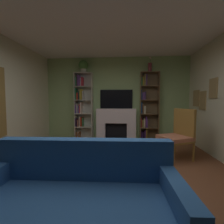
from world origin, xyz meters
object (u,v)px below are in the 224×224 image
bookshelf_left (82,105)px  armchair (178,134)px  couch (77,211)px  coffee_table (93,169)px  tv (116,99)px  vase_with_flowers (150,67)px  fireplace (116,124)px  bookshelf_right (147,109)px  potted_plant (83,66)px

bookshelf_left → armchair: bookshelf_left is taller
bookshelf_left → couch: (1.01, -3.99, -0.87)m
bookshelf_left → coffee_table: (1.01, -3.23, -0.79)m
tv → couch: size_ratio=0.56×
armchair → coffee_table: bearing=-135.3°
vase_with_flowers → coffee_table: bearing=-110.5°
fireplace → tv: size_ratio=1.31×
bookshelf_left → bookshelf_right: 2.14m
bookshelf_left → couch: 4.20m
tv → vase_with_flowers: bearing=-6.4°
bookshelf_left → vase_with_flowers: bearing=-0.9°
tv → couch: bearing=-91.8°
fireplace → bookshelf_right: bearing=0.6°
bookshelf_right → coffee_table: bearing=-109.2°
tv → bookshelf_left: (-1.13, -0.08, -0.19)m
tv → potted_plant: 1.52m
potted_plant → vase_with_flowers: (2.13, 0.00, -0.07)m
potted_plant → vase_with_flowers: 2.13m
bookshelf_left → coffee_table: 3.48m
bookshelf_right → armchair: bearing=-73.6°
bookshelf_right → potted_plant: (-2.06, -0.04, 1.39)m
bookshelf_right → vase_with_flowers: 1.32m
tv → vase_with_flowers: vase_with_flowers is taller
armchair → potted_plant: bearing=147.8°
fireplace → vase_with_flowers: vase_with_flowers is taller
bookshelf_right → couch: 4.21m
bookshelf_right → potted_plant: potted_plant is taller
tv → coffee_table: 3.46m
bookshelf_right → armchair: bookshelf_right is taller
couch → armchair: armchair is taller
tv → coffee_table: bearing=-92.2°
couch → coffee_table: size_ratio=2.36×
fireplace → vase_with_flowers: 2.10m
potted_plant → coffee_table: (0.94, -3.19, -2.06)m
fireplace → tv: (0.00, 0.09, 0.80)m
coffee_table → fireplace: bearing=87.8°
bookshelf_left → vase_with_flowers: 2.51m
potted_plant → fireplace: bearing=1.6°
tv → bookshelf_right: bearing=-4.5°
couch → fireplace: bearing=88.2°
fireplace → couch: fireplace is taller
armchair → vase_with_flowers: bearing=104.5°
fireplace → bookshelf_left: bookshelf_left is taller
bookshelf_left → vase_with_flowers: vase_with_flowers is taller
fireplace → couch: bearing=-91.8°
potted_plant → armchair: (2.55, -1.60, -1.87)m
potted_plant → couch: bearing=-76.6°
bookshelf_right → couch: (-1.13, -3.99, -0.76)m
potted_plant → vase_with_flowers: size_ratio=0.86×
couch → coffee_table: (0.00, 0.75, 0.08)m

